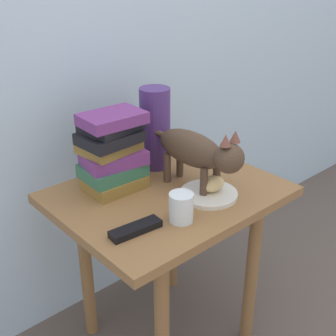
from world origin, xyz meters
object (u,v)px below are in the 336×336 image
candle_jar (181,209)px  tv_remote (136,229)px  plate (209,194)px  book_stack (112,152)px  side_table (168,218)px  cat (198,151)px  bread_roll (213,184)px  green_vase (155,128)px

candle_jar → tv_remote: size_ratio=0.57×
plate → book_stack: (-0.19, 0.24, 0.12)m
side_table → tv_remote: size_ratio=4.64×
cat → candle_jar: (-0.17, -0.10, -0.09)m
plate → bread_roll: 0.04m
candle_jar → tv_remote: 0.14m
bread_roll → tv_remote: bread_roll is taller
cat → tv_remote: (-0.30, -0.07, -0.12)m
plate → candle_jar: bearing=-163.9°
bread_roll → tv_remote: 0.31m
bread_roll → book_stack: 0.33m
candle_jar → side_table: bearing=60.2°
bread_roll → tv_remote: bearing=-178.9°
bread_roll → candle_jar: bearing=-165.7°
plate → green_vase: green_vase is taller
green_vase → candle_jar: 0.39m
cat → candle_jar: size_ratio=5.64×
tv_remote → cat: bearing=17.6°
bread_roll → green_vase: size_ratio=0.28×
side_table → candle_jar: bearing=-119.8°
candle_jar → tv_remote: candle_jar is taller
cat → side_table: bearing=145.2°
cat → green_vase: bearing=86.1°
side_table → bread_roll: (0.09, -0.11, 0.14)m
cat → book_stack: bearing=135.6°
bread_roll → side_table: bearing=127.4°
cat → book_stack: (-0.19, 0.19, -0.01)m
tv_remote → candle_jar: bearing=-11.0°
book_stack → green_vase: green_vase is taller
side_table → green_vase: green_vase is taller
side_table → green_vase: size_ratio=2.46×
bread_roll → book_stack: bearing=129.1°
candle_jar → bread_roll: bearing=14.3°
green_vase → cat: bearing=-93.9°
plate → candle_jar: 0.17m
side_table → plate: bearing=-57.2°
plate → green_vase: 0.31m
plate → bread_roll: (0.01, -0.00, 0.03)m
cat → green_vase: size_ratio=1.69×
plate → cat: (0.00, 0.06, 0.13)m
tv_remote → book_stack: bearing=72.1°
side_table → plate: plate is taller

